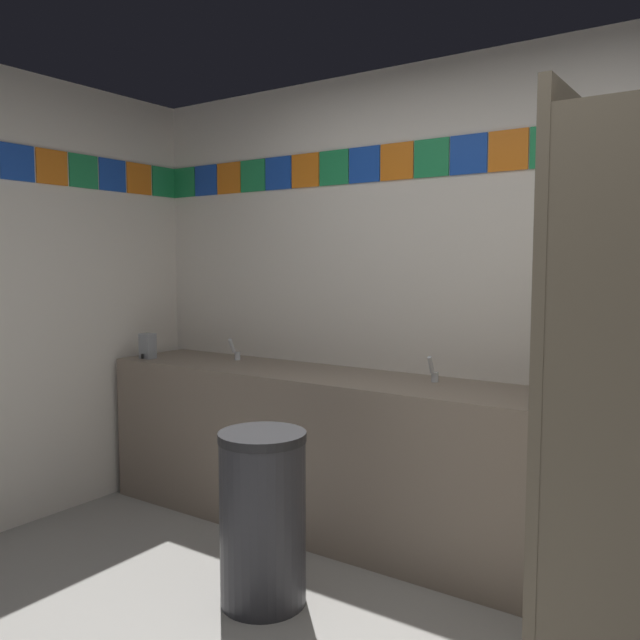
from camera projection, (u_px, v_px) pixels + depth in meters
The scene contains 7 objects.
wall_back at pixel (488, 303), 3.33m from camera, with size 4.49×0.09×2.54m.
vanity_counter at pixel (315, 449), 3.63m from camera, with size 2.67×0.57×0.88m.
faucet_left at pixel (235, 352), 4.03m from camera, with size 0.04×0.10×0.14m.
faucet_right at pixel (433, 372), 3.28m from camera, with size 0.04×0.10×0.14m.
soap_dispenser at pixel (148, 346), 4.11m from camera, with size 0.09×0.09×0.16m.
stall_divider at pixel (629, 418), 2.06m from camera, with size 0.92×1.42×1.98m.
trash_bin at pixel (263, 518), 2.82m from camera, with size 0.38×0.38×0.76m.
Camera 1 is at (1.17, -1.51, 1.48)m, focal length 36.49 mm.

